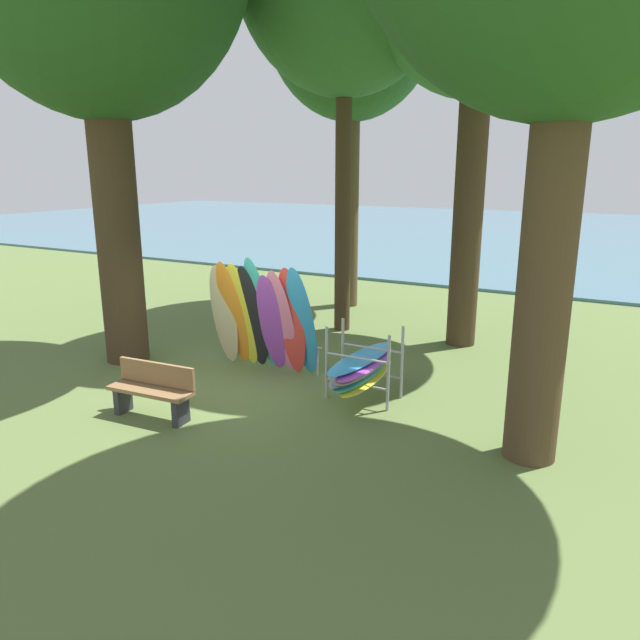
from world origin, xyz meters
TOP-DOWN VIEW (x-y plane):
  - ground_plane at (0.00, 0.00)m, footprint 80.00×80.00m
  - lake_water at (0.00, 28.28)m, footprint 80.00×36.00m
  - tree_far_left_back at (-1.19, 6.62)m, footprint 4.42×4.42m
  - leaning_board_pile at (-0.18, 0.81)m, footprint 2.28×0.79m
  - board_storage_rack at (2.06, 0.49)m, footprint 1.15×2.13m
  - park_bench at (-0.48, -1.76)m, footprint 1.43×0.51m

SIDE VIEW (x-z plane):
  - ground_plane at x=0.00m, z-range 0.00..0.00m
  - lake_water at x=0.00m, z-range 0.00..0.10m
  - park_bench at x=-0.48m, z-range 0.03..0.88m
  - board_storage_rack at x=2.06m, z-range -0.07..1.18m
  - leaning_board_pile at x=-0.18m, z-range -0.09..2.15m
  - tree_far_left_back at x=-1.19m, z-range 2.40..12.40m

